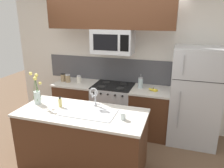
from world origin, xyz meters
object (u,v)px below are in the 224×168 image
(flower_vase, at_px, (37,94))
(sink_faucet, at_px, (94,95))
(stove_range, at_px, (113,107))
(banana_bunch, at_px, (153,90))
(storage_jar_medium, at_px, (68,78))
(drinking_glass, at_px, (123,116))
(storage_jar_short, at_px, (79,79))
(storage_jar_tall, at_px, (63,77))
(microwave, at_px, (113,41))
(french_press, at_px, (140,83))
(dish_soap_bottle, at_px, (60,103))
(refrigerator, at_px, (195,96))

(flower_vase, bearing_deg, sink_faucet, 9.54)
(stove_range, relative_size, banana_bunch, 4.87)
(storage_jar_medium, bearing_deg, drinking_glass, -40.27)
(storage_jar_medium, xyz_separation_m, sink_faucet, (0.99, -1.00, 0.12))
(storage_jar_medium, bearing_deg, stove_range, 2.12)
(storage_jar_medium, relative_size, storage_jar_short, 1.10)
(storage_jar_medium, relative_size, banana_bunch, 0.83)
(storage_jar_tall, bearing_deg, flower_vase, -79.02)
(stove_range, bearing_deg, flower_vase, -125.61)
(microwave, distance_m, banana_bunch, 1.14)
(flower_vase, bearing_deg, banana_bunch, 34.70)
(stove_range, bearing_deg, french_press, 6.58)
(microwave, height_order, sink_faucet, microwave)
(stove_range, bearing_deg, microwave, -89.84)
(microwave, distance_m, french_press, 0.92)
(stove_range, height_order, flower_vase, flower_vase)
(microwave, relative_size, storage_jar_medium, 4.71)
(storage_jar_tall, xyz_separation_m, french_press, (1.60, 0.07, 0.02))
(microwave, relative_size, drinking_glass, 7.42)
(storage_jar_tall, bearing_deg, dish_soap_bottle, -62.19)
(microwave, xyz_separation_m, refrigerator, (1.49, 0.04, -0.90))
(storage_jar_tall, xyz_separation_m, banana_bunch, (1.86, -0.05, -0.06))
(storage_jar_medium, height_order, flower_vase, flower_vase)
(refrigerator, bearing_deg, dish_soap_bottle, -148.25)
(banana_bunch, height_order, flower_vase, flower_vase)
(storage_jar_medium, xyz_separation_m, banana_bunch, (1.73, -0.02, -0.06))
(stove_range, xyz_separation_m, french_press, (0.52, 0.06, 0.55))
(storage_jar_medium, bearing_deg, storage_jar_short, 10.86)
(refrigerator, relative_size, storage_jar_medium, 10.89)
(stove_range, height_order, sink_faucet, sink_faucet)
(storage_jar_medium, bearing_deg, french_press, 3.70)
(sink_faucet, bearing_deg, french_press, 66.06)
(storage_jar_short, bearing_deg, banana_bunch, -2.61)
(sink_faucet, relative_size, drinking_glass, 3.05)
(dish_soap_bottle, bearing_deg, flower_vase, -179.96)
(storage_jar_tall, height_order, storage_jar_short, storage_jar_tall)
(drinking_glass, bearing_deg, banana_bunch, 79.24)
(flower_vase, bearing_deg, storage_jar_tall, 100.98)
(banana_bunch, bearing_deg, sink_faucet, -127.27)
(storage_jar_medium, height_order, drinking_glass, storage_jar_medium)
(sink_faucet, bearing_deg, banana_bunch, 52.73)
(flower_vase, bearing_deg, storage_jar_short, 84.00)
(french_press, bearing_deg, stove_range, -173.42)
(dish_soap_bottle, bearing_deg, banana_bunch, 42.38)
(banana_bunch, distance_m, dish_soap_bottle, 1.67)
(dish_soap_bottle, bearing_deg, sink_faucet, 16.82)
(flower_vase, bearing_deg, dish_soap_bottle, 0.04)
(storage_jar_tall, relative_size, banana_bunch, 0.84)
(stove_range, height_order, microwave, microwave)
(storage_jar_medium, bearing_deg, microwave, 0.86)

